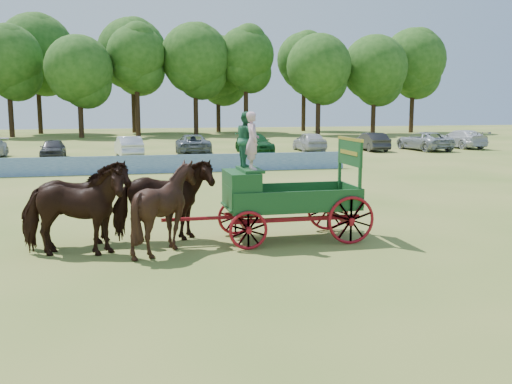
% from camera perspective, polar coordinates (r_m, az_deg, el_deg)
% --- Properties ---
extents(ground, '(160.00, 160.00, 0.00)m').
position_cam_1_polar(ground, '(15.81, -8.32, -5.88)').
color(ground, '#A09248').
rests_on(ground, ground).
extents(horse_lead_left, '(3.05, 1.80, 2.42)m').
position_cam_1_polar(horse_lead_left, '(15.64, -17.83, -1.84)').
color(horse_lead_left, black).
rests_on(horse_lead_left, ground).
extents(horse_lead_right, '(3.09, 1.97, 2.42)m').
position_cam_1_polar(horse_lead_right, '(16.71, -17.51, -1.16)').
color(horse_lead_right, black).
rests_on(horse_lead_right, ground).
extents(horse_wheel_left, '(2.44, 2.23, 2.42)m').
position_cam_1_polar(horse_wheel_left, '(15.60, -9.02, -1.54)').
color(horse_wheel_left, black).
rests_on(horse_wheel_left, ground).
extents(horse_wheel_right, '(2.91, 1.41, 2.42)m').
position_cam_1_polar(horse_wheel_right, '(16.68, -9.28, -0.88)').
color(horse_wheel_right, black).
rests_on(horse_wheel_right, ground).
extents(farm_dray, '(6.00, 2.00, 3.77)m').
position_cam_1_polar(farm_dray, '(16.54, 1.04, 0.80)').
color(farm_dray, maroon).
rests_on(farm_dray, ground).
extents(sponsor_banner, '(26.00, 0.08, 1.05)m').
position_cam_1_polar(sponsor_banner, '(33.43, -12.55, 2.68)').
color(sponsor_banner, '#1B4D93').
rests_on(sponsor_banner, ground).
extents(parked_cars, '(56.98, 7.64, 1.63)m').
position_cam_1_polar(parked_cars, '(45.66, -5.98, 4.75)').
color(parked_cars, silver).
rests_on(parked_cars, ground).
extents(treeline, '(89.57, 23.47, 15.72)m').
position_cam_1_polar(treeline, '(75.92, -15.68, 12.70)').
color(treeline, '#382314').
rests_on(treeline, ground).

